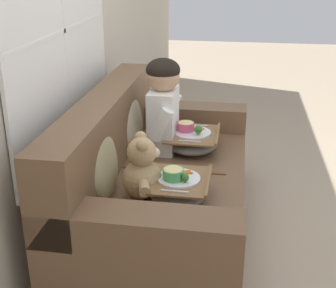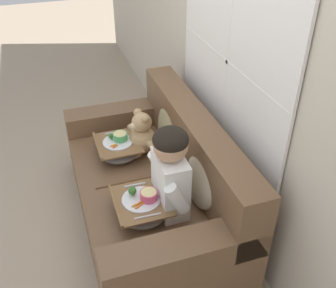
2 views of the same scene
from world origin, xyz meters
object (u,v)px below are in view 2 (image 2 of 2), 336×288
(lap_tray_child, at_px, (142,206))
(couch, at_px, (156,188))
(throw_pillow_behind_teddy, at_px, (169,125))
(teddy_bear, at_px, (142,135))
(lap_tray_teddy, at_px, (118,148))
(child_figure, at_px, (170,167))
(throw_pillow_behind_child, at_px, (203,177))

(lap_tray_child, bearing_deg, couch, 150.06)
(throw_pillow_behind_teddy, bearing_deg, teddy_bear, -89.66)
(teddy_bear, relative_size, lap_tray_teddy, 1.05)
(couch, relative_size, throw_pillow_behind_teddy, 4.14)
(throw_pillow_behind_teddy, distance_m, teddy_bear, 0.24)
(couch, xyz_separation_m, teddy_bear, (-0.35, -0.01, 0.26))
(throw_pillow_behind_teddy, relative_size, child_figure, 0.71)
(couch, distance_m, throw_pillow_behind_teddy, 0.52)
(throw_pillow_behind_child, bearing_deg, throw_pillow_behind_teddy, 180.00)
(throw_pillow_behind_child, bearing_deg, teddy_bear, -161.49)
(couch, height_order, throw_pillow_behind_child, couch)
(throw_pillow_behind_teddy, height_order, lap_tray_teddy, throw_pillow_behind_teddy)
(teddy_bear, bearing_deg, throw_pillow_behind_child, 18.51)
(couch, height_order, child_figure, child_figure)
(throw_pillow_behind_child, distance_m, teddy_bear, 0.73)
(couch, bearing_deg, child_figure, -0.56)
(lap_tray_child, bearing_deg, child_figure, 90.08)
(child_figure, relative_size, lap_tray_teddy, 1.67)
(child_figure, bearing_deg, couch, 179.44)
(child_figure, height_order, lap_tray_teddy, child_figure)
(throw_pillow_behind_teddy, bearing_deg, lap_tray_teddy, -90.18)
(throw_pillow_behind_child, height_order, lap_tray_child, throw_pillow_behind_child)
(throw_pillow_behind_child, height_order, teddy_bear, throw_pillow_behind_child)
(couch, xyz_separation_m, throw_pillow_behind_teddy, (-0.35, 0.22, 0.31))
(throw_pillow_behind_teddy, bearing_deg, couch, -32.93)
(teddy_bear, bearing_deg, lap_tray_teddy, -90.80)
(teddy_bear, bearing_deg, child_figure, 0.31)
(child_figure, bearing_deg, throw_pillow_behind_teddy, 161.80)
(throw_pillow_behind_teddy, bearing_deg, lap_tray_child, -31.46)
(couch, relative_size, lap_tray_child, 4.62)
(child_figure, height_order, lap_tray_child, child_figure)
(child_figure, relative_size, teddy_bear, 1.60)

